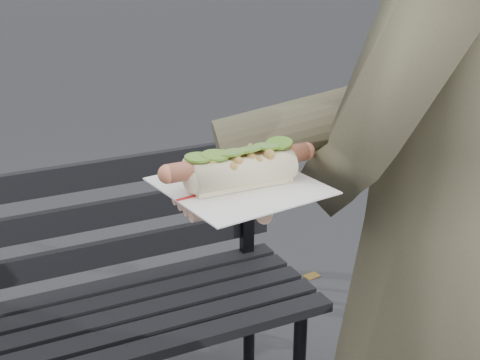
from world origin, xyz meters
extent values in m
cylinder|color=black|center=(0.65, 1.12, 0.23)|extent=(0.04, 0.04, 0.45)
cube|color=black|center=(-0.02, 0.86, 0.47)|extent=(1.50, 0.07, 0.03)
cube|color=black|center=(-0.02, 0.95, 0.47)|extent=(1.50, 0.07, 0.03)
cube|color=black|center=(-0.02, 1.04, 0.47)|extent=(1.50, 0.07, 0.03)
cube|color=black|center=(-0.02, 1.13, 0.47)|extent=(1.50, 0.07, 0.03)
cube|color=black|center=(0.65, 1.14, 0.67)|extent=(0.04, 0.03, 0.42)
cube|color=black|center=(-0.02, 1.16, 0.57)|extent=(1.50, 0.02, 0.08)
cube|color=black|center=(-0.02, 1.16, 0.70)|extent=(1.50, 0.02, 0.08)
cube|color=black|center=(-0.02, 1.16, 0.83)|extent=(1.50, 0.02, 0.08)
imported|color=#4C4B33|center=(0.52, 0.15, 0.95)|extent=(0.82, 0.70, 1.89)
cylinder|color=#4C4B33|center=(0.37, 0.15, 1.25)|extent=(0.51, 0.23, 0.19)
cylinder|color=#D8A384|center=(0.14, 0.08, 1.18)|extent=(0.09, 0.08, 0.07)
ellipsoid|color=#D8A384|center=(0.10, 0.07, 1.18)|extent=(0.10, 0.12, 0.03)
cylinder|color=#D8A384|center=(0.05, 0.04, 1.18)|extent=(0.06, 0.02, 0.02)
cylinder|color=#D8A384|center=(0.05, 0.06, 1.18)|extent=(0.06, 0.02, 0.02)
cylinder|color=#D8A384|center=(0.05, 0.08, 1.18)|extent=(0.06, 0.02, 0.02)
cylinder|color=#D8A384|center=(0.05, 0.10, 1.18)|extent=(0.06, 0.02, 0.02)
cylinder|color=#D8A384|center=(0.11, 0.02, 1.18)|extent=(0.04, 0.05, 0.02)
cube|color=white|center=(0.10, 0.07, 1.20)|extent=(0.21, 0.21, 0.00)
cube|color=#B21E1E|center=(0.10, 0.07, 1.20)|extent=(0.19, 0.03, 0.00)
cylinder|color=#D37351|center=(0.10, 0.07, 1.23)|extent=(0.20, 0.02, 0.02)
sphere|color=#D37351|center=(0.00, 0.07, 1.23)|extent=(0.03, 0.02, 0.02)
sphere|color=#D37351|center=(0.20, 0.07, 1.23)|extent=(0.03, 0.02, 0.02)
sphere|color=#9E6B2D|center=(0.09, 0.06, 1.24)|extent=(0.01, 0.01, 0.01)
sphere|color=#9E6B2D|center=(0.09, 0.06, 1.24)|extent=(0.01, 0.01, 0.01)
sphere|color=#9E6B2D|center=(0.08, 0.07, 1.24)|extent=(0.01, 0.01, 0.01)
sphere|color=#9E6B2D|center=(0.13, 0.07, 1.23)|extent=(0.01, 0.01, 0.01)
sphere|color=#9E6B2D|center=(0.14, 0.06, 1.24)|extent=(0.01, 0.01, 0.01)
sphere|color=#9E6B2D|center=(0.06, 0.07, 1.23)|extent=(0.01, 0.01, 0.01)
sphere|color=#9E6B2D|center=(0.08, 0.07, 1.23)|extent=(0.01, 0.01, 0.01)
sphere|color=#9E6B2D|center=(0.12, 0.09, 1.23)|extent=(0.01, 0.01, 0.01)
sphere|color=#9E6B2D|center=(0.12, 0.05, 1.23)|extent=(0.01, 0.01, 0.01)
sphere|color=#9E6B2D|center=(0.06, 0.10, 1.23)|extent=(0.01, 0.01, 0.01)
sphere|color=#9E6B2D|center=(0.08, 0.06, 1.24)|extent=(0.01, 0.01, 0.01)
sphere|color=#9E6B2D|center=(0.08, 0.08, 1.24)|extent=(0.01, 0.01, 0.01)
sphere|color=#9E6B2D|center=(0.06, 0.08, 1.23)|extent=(0.01, 0.01, 0.01)
sphere|color=#9E6B2D|center=(0.06, 0.09, 1.24)|extent=(0.01, 0.01, 0.01)
sphere|color=#9E6B2D|center=(0.13, 0.10, 1.24)|extent=(0.01, 0.01, 0.01)
sphere|color=#9E6B2D|center=(0.08, 0.10, 1.23)|extent=(0.01, 0.01, 0.01)
sphere|color=#9E6B2D|center=(0.13, 0.10, 1.24)|extent=(0.01, 0.01, 0.01)
sphere|color=#9E6B2D|center=(0.11, 0.06, 1.24)|extent=(0.01, 0.01, 0.01)
sphere|color=#9E6B2D|center=(0.08, 0.05, 1.23)|extent=(0.01, 0.01, 0.01)
sphere|color=#9E6B2D|center=(0.06, 0.06, 1.23)|extent=(0.01, 0.01, 0.01)
sphere|color=#9E6B2D|center=(0.12, 0.10, 1.23)|extent=(0.01, 0.01, 0.01)
sphere|color=#9E6B2D|center=(0.15, 0.09, 1.24)|extent=(0.01, 0.01, 0.01)
sphere|color=#9E6B2D|center=(0.13, 0.05, 1.24)|extent=(0.01, 0.01, 0.01)
sphere|color=#9E6B2D|center=(0.05, 0.10, 1.23)|extent=(0.01, 0.01, 0.01)
sphere|color=#9E6B2D|center=(0.10, 0.09, 1.23)|extent=(0.01, 0.01, 0.01)
sphere|color=#9E6B2D|center=(0.06, 0.06, 1.24)|extent=(0.01, 0.01, 0.01)
sphere|color=#9E6B2D|center=(0.07, 0.07, 1.24)|extent=(0.01, 0.01, 0.01)
sphere|color=#9E6B2D|center=(0.07, 0.08, 1.24)|extent=(0.01, 0.01, 0.01)
sphere|color=#9E6B2D|center=(0.08, 0.09, 1.24)|extent=(0.01, 0.01, 0.01)
sphere|color=#9E6B2D|center=(0.10, 0.08, 1.23)|extent=(0.01, 0.01, 0.01)
cylinder|color=#609929|center=(0.04, 0.08, 1.24)|extent=(0.04, 0.04, 0.00)
cylinder|color=#609929|center=(0.07, 0.07, 1.24)|extent=(0.04, 0.04, 0.01)
cylinder|color=#609929|center=(0.09, 0.07, 1.24)|extent=(0.04, 0.04, 0.01)
cylinder|color=#609929|center=(0.11, 0.07, 1.24)|extent=(0.04, 0.04, 0.01)
cylinder|color=#609929|center=(0.14, 0.07, 1.24)|extent=(0.04, 0.04, 0.01)
cylinder|color=#609929|center=(0.16, 0.08, 1.24)|extent=(0.04, 0.04, 0.01)
cube|color=brown|center=(1.22, 1.61, 0.00)|extent=(0.08, 0.06, 0.00)
cube|color=brown|center=(0.78, 2.27, 0.00)|extent=(0.10, 0.09, 0.00)
camera|label=1|loc=(-0.26, -0.66, 1.52)|focal=50.00mm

